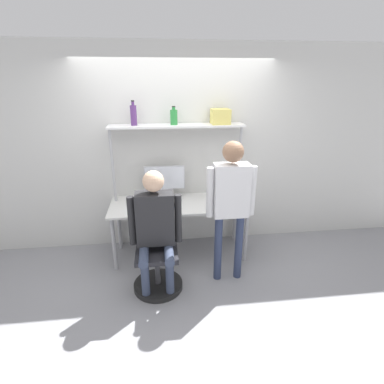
{
  "coord_description": "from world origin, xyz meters",
  "views": [
    {
      "loc": [
        -0.26,
        -3.22,
        2.27
      ],
      "look_at": [
        0.11,
        -0.15,
        1.09
      ],
      "focal_mm": 28.0,
      "sensor_mm": 36.0,
      "label": 1
    }
  ],
  "objects_px": {
    "monitor": "(165,180)",
    "storage_box": "(220,116)",
    "cell_phone": "(176,206)",
    "bottle_green": "(174,117)",
    "bottle_purple": "(134,115)",
    "laptop": "(152,203)",
    "person_standing": "(231,196)",
    "office_chair": "(157,264)",
    "person_seated": "(155,223)"
  },
  "relations": [
    {
      "from": "laptop",
      "to": "bottle_purple",
      "type": "distance_m",
      "value": 1.1
    },
    {
      "from": "person_seated",
      "to": "cell_phone",
      "type": "bearing_deg",
      "value": 67.63
    },
    {
      "from": "laptop",
      "to": "person_standing",
      "type": "bearing_deg",
      "value": -31.49
    },
    {
      "from": "cell_phone",
      "to": "bottle_purple",
      "type": "distance_m",
      "value": 1.24
    },
    {
      "from": "monitor",
      "to": "storage_box",
      "type": "distance_m",
      "value": 1.09
    },
    {
      "from": "person_seated",
      "to": "bottle_green",
      "type": "relative_size",
      "value": 6.24
    },
    {
      "from": "cell_phone",
      "to": "bottle_purple",
      "type": "relative_size",
      "value": 0.51
    },
    {
      "from": "bottle_green",
      "to": "storage_box",
      "type": "bearing_deg",
      "value": 0.0
    },
    {
      "from": "person_seated",
      "to": "bottle_green",
      "type": "height_order",
      "value": "bottle_green"
    },
    {
      "from": "laptop",
      "to": "office_chair",
      "type": "height_order",
      "value": "laptop"
    },
    {
      "from": "office_chair",
      "to": "person_seated",
      "type": "distance_m",
      "value": 0.54
    },
    {
      "from": "cell_phone",
      "to": "person_seated",
      "type": "height_order",
      "value": "person_seated"
    },
    {
      "from": "person_standing",
      "to": "storage_box",
      "type": "distance_m",
      "value": 1.11
    },
    {
      "from": "storage_box",
      "to": "bottle_purple",
      "type": "bearing_deg",
      "value": 180.0
    },
    {
      "from": "laptop",
      "to": "person_standing",
      "type": "xyz_separation_m",
      "value": [
        0.87,
        -0.53,
        0.27
      ]
    },
    {
      "from": "person_standing",
      "to": "storage_box",
      "type": "height_order",
      "value": "storage_box"
    },
    {
      "from": "monitor",
      "to": "bottle_purple",
      "type": "relative_size",
      "value": 1.82
    },
    {
      "from": "cell_phone",
      "to": "bottle_purple",
      "type": "xyz_separation_m",
      "value": [
        -0.48,
        0.28,
        1.11
      ]
    },
    {
      "from": "laptop",
      "to": "person_seated",
      "type": "bearing_deg",
      "value": -86.83
    },
    {
      "from": "laptop",
      "to": "storage_box",
      "type": "xyz_separation_m",
      "value": [
        0.9,
        0.29,
        1.02
      ]
    },
    {
      "from": "person_seated",
      "to": "office_chair",
      "type": "bearing_deg",
      "value": 89.67
    },
    {
      "from": "person_seated",
      "to": "monitor",
      "type": "bearing_deg",
      "value": 81.72
    },
    {
      "from": "bottle_purple",
      "to": "bottle_green",
      "type": "bearing_deg",
      "value": 0.0
    },
    {
      "from": "cell_phone",
      "to": "storage_box",
      "type": "relative_size",
      "value": 0.65
    },
    {
      "from": "laptop",
      "to": "storage_box",
      "type": "bearing_deg",
      "value": 17.68
    },
    {
      "from": "cell_phone",
      "to": "office_chair",
      "type": "distance_m",
      "value": 0.79
    },
    {
      "from": "office_chair",
      "to": "person_seated",
      "type": "xyz_separation_m",
      "value": [
        -0.0,
        -0.05,
        0.54
      ]
    },
    {
      "from": "bottle_green",
      "to": "bottle_purple",
      "type": "height_order",
      "value": "bottle_purple"
    },
    {
      "from": "monitor",
      "to": "person_seated",
      "type": "bearing_deg",
      "value": -98.28
    },
    {
      "from": "monitor",
      "to": "bottle_purple",
      "type": "height_order",
      "value": "bottle_purple"
    },
    {
      "from": "office_chair",
      "to": "person_standing",
      "type": "bearing_deg",
      "value": 3.62
    },
    {
      "from": "monitor",
      "to": "laptop",
      "type": "bearing_deg",
      "value": -119.57
    },
    {
      "from": "cell_phone",
      "to": "person_standing",
      "type": "relative_size",
      "value": 0.09
    },
    {
      "from": "person_standing",
      "to": "office_chair",
      "type": "bearing_deg",
      "value": -176.38
    },
    {
      "from": "bottle_green",
      "to": "storage_box",
      "type": "height_order",
      "value": "bottle_green"
    },
    {
      "from": "monitor",
      "to": "office_chair",
      "type": "height_order",
      "value": "monitor"
    },
    {
      "from": "bottle_green",
      "to": "office_chair",
      "type": "bearing_deg",
      "value": -107.51
    },
    {
      "from": "monitor",
      "to": "bottle_green",
      "type": "relative_size",
      "value": 2.41
    },
    {
      "from": "monitor",
      "to": "laptop",
      "type": "xyz_separation_m",
      "value": [
        -0.17,
        -0.3,
        -0.2
      ]
    },
    {
      "from": "storage_box",
      "to": "cell_phone",
      "type": "bearing_deg",
      "value": -154.93
    },
    {
      "from": "bottle_green",
      "to": "cell_phone",
      "type": "bearing_deg",
      "value": -92.56
    },
    {
      "from": "cell_phone",
      "to": "office_chair",
      "type": "height_order",
      "value": "office_chair"
    },
    {
      "from": "bottle_purple",
      "to": "person_seated",
      "type": "bearing_deg",
      "value": -76.85
    },
    {
      "from": "cell_phone",
      "to": "office_chair",
      "type": "bearing_deg",
      "value": -113.93
    },
    {
      "from": "monitor",
      "to": "person_standing",
      "type": "relative_size",
      "value": 0.32
    },
    {
      "from": "monitor",
      "to": "bottle_purple",
      "type": "distance_m",
      "value": 0.92
    },
    {
      "from": "office_chair",
      "to": "bottle_green",
      "type": "xyz_separation_m",
      "value": [
        0.27,
        0.87,
        1.53
      ]
    },
    {
      "from": "cell_phone",
      "to": "storage_box",
      "type": "bearing_deg",
      "value": 25.07
    },
    {
      "from": "monitor",
      "to": "bottle_purple",
      "type": "xyz_separation_m",
      "value": [
        -0.35,
        -0.02,
        0.85
      ]
    },
    {
      "from": "monitor",
      "to": "office_chair",
      "type": "distance_m",
      "value": 1.14
    }
  ]
}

